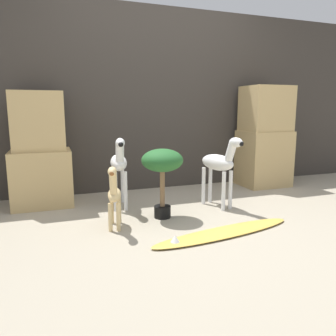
{
  "coord_description": "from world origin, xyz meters",
  "views": [
    {
      "loc": [
        -1.24,
        -2.44,
        1.0
      ],
      "look_at": [
        -0.15,
        0.65,
        0.4
      ],
      "focal_mm": 35.0,
      "sensor_mm": 36.0,
      "label": 1
    }
  ],
  "objects_px": {
    "zebra_left": "(119,164)",
    "giraffe_figurine": "(114,194)",
    "zebra_right": "(220,164)",
    "potted_palm_front": "(162,165)",
    "surfboard": "(224,232)"
  },
  "relations": [
    {
      "from": "zebra_left",
      "to": "surfboard",
      "type": "bearing_deg",
      "value": -57.15
    },
    {
      "from": "zebra_left",
      "to": "surfboard",
      "type": "distance_m",
      "value": 1.27
    },
    {
      "from": "zebra_left",
      "to": "giraffe_figurine",
      "type": "bearing_deg",
      "value": -105.23
    },
    {
      "from": "giraffe_figurine",
      "to": "potted_palm_front",
      "type": "relative_size",
      "value": 0.87
    },
    {
      "from": "zebra_right",
      "to": "giraffe_figurine",
      "type": "relative_size",
      "value": 1.31
    },
    {
      "from": "potted_palm_front",
      "to": "zebra_right",
      "type": "bearing_deg",
      "value": 10.12
    },
    {
      "from": "zebra_right",
      "to": "zebra_left",
      "type": "bearing_deg",
      "value": 161.38
    },
    {
      "from": "potted_palm_front",
      "to": "surfboard",
      "type": "distance_m",
      "value": 0.81
    },
    {
      "from": "giraffe_figurine",
      "to": "zebra_left",
      "type": "bearing_deg",
      "value": 74.77
    },
    {
      "from": "zebra_right",
      "to": "zebra_left",
      "type": "relative_size",
      "value": 1.0
    },
    {
      "from": "zebra_left",
      "to": "potted_palm_front",
      "type": "height_order",
      "value": "zebra_left"
    },
    {
      "from": "zebra_right",
      "to": "surfboard",
      "type": "xyz_separation_m",
      "value": [
        -0.32,
        -0.68,
        -0.44
      ]
    },
    {
      "from": "zebra_left",
      "to": "potted_palm_front",
      "type": "bearing_deg",
      "value": -54.73
    },
    {
      "from": "giraffe_figurine",
      "to": "potted_palm_front",
      "type": "height_order",
      "value": "potted_palm_front"
    },
    {
      "from": "zebra_right",
      "to": "potted_palm_front",
      "type": "relative_size",
      "value": 1.14
    }
  ]
}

